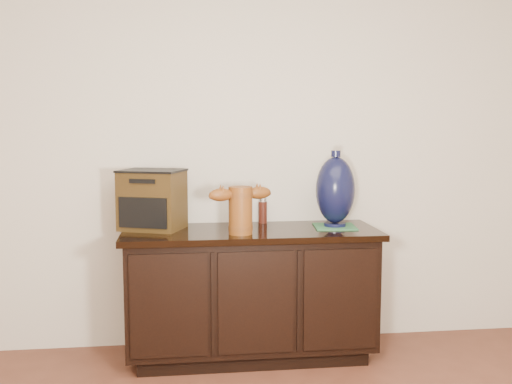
{
  "coord_description": "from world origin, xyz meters",
  "views": [
    {
      "loc": [
        -0.39,
        -1.13,
        1.36
      ],
      "look_at": [
        0.03,
        2.18,
        0.98
      ],
      "focal_mm": 42.0,
      "sensor_mm": 36.0,
      "label": 1
    }
  ],
  "objects": [
    {
      "name": "lamp_base",
      "position": [
        0.5,
        2.25,
        0.97
      ],
      "size": [
        0.25,
        0.25,
        0.44
      ],
      "rotation": [
        0.0,
        0.0,
        -0.1
      ],
      "color": "black",
      "rests_on": "green_mat"
    },
    {
      "name": "room",
      "position": [
        0.0,
        0.0,
        1.3
      ],
      "size": [
        5.0,
        5.0,
        5.0
      ],
      "color": "#592E1E",
      "rests_on": "ground"
    },
    {
      "name": "terracotta_vessel",
      "position": [
        -0.07,
        2.1,
        0.9
      ],
      "size": [
        0.37,
        0.17,
        0.26
      ],
      "rotation": [
        0.0,
        0.0,
        0.31
      ],
      "color": "brown",
      "rests_on": "sideboard"
    },
    {
      "name": "green_mat",
      "position": [
        0.5,
        2.25,
        0.76
      ],
      "size": [
        0.26,
        0.26,
        0.01
      ],
      "primitive_type": "cube",
      "rotation": [
        0.0,
        0.0,
        -0.1
      ],
      "color": "#2F693E",
      "rests_on": "sideboard"
    },
    {
      "name": "sideboard",
      "position": [
        0.0,
        2.23,
        0.39
      ],
      "size": [
        1.46,
        0.56,
        0.75
      ],
      "color": "black",
      "rests_on": "ground"
    },
    {
      "name": "tv_radio",
      "position": [
        -0.56,
        2.32,
        0.93
      ],
      "size": [
        0.42,
        0.38,
        0.34
      ],
      "rotation": [
        0.0,
        0.0,
        -0.36
      ],
      "color": "#39270E",
      "rests_on": "sideboard"
    },
    {
      "name": "spray_can",
      "position": [
        0.1,
        2.45,
        0.83
      ],
      "size": [
        0.05,
        0.05,
        0.15
      ],
      "color": "#5F1D10",
      "rests_on": "sideboard"
    }
  ]
}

